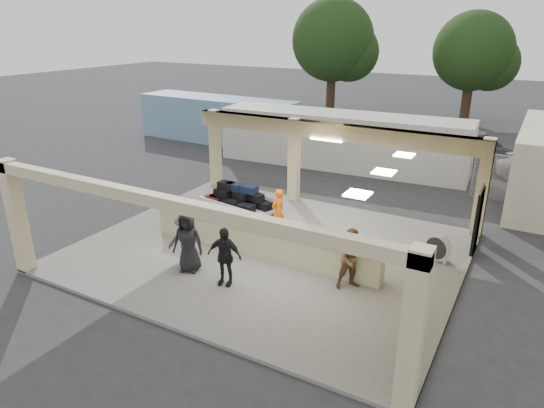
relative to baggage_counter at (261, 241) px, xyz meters
The scene contains 15 objects.
ground 0.77m from the baggage_counter, 90.00° to the left, with size 120.00×120.00×0.00m, color #2B2A2D.
pavilion 1.41m from the baggage_counter, 79.65° to the left, with size 12.01×10.00×3.55m.
baggage_counter is the anchor object (origin of this frame).
luggage_cart 2.91m from the baggage_counter, 137.35° to the left, with size 2.82×2.01×1.52m.
drum_fan 5.58m from the baggage_counter, 24.96° to the left, with size 0.84×0.53×0.88m.
baggage_handler 1.92m from the baggage_counter, 101.95° to the left, with size 0.59×0.33×1.63m, color orange.
passenger_a 3.33m from the baggage_counter, ahead, with size 0.87×0.38×1.79m, color brown.
passenger_b 2.12m from the baggage_counter, 89.11° to the right, with size 1.03×0.37×1.75m, color black.
passenger_c 2.43m from the baggage_counter, 132.35° to the right, with size 1.11×0.39×1.71m, color #49484D.
passenger_d 2.42m from the baggage_counter, 125.24° to the right, with size 0.93×0.38×1.90m, color black.
car_dark 15.74m from the baggage_counter, 73.85° to the left, with size 1.62×4.58×1.53m, color black.
container_white 11.37m from the baggage_counter, 99.04° to the left, with size 12.88×2.58×2.79m, color silver.
container_blue 16.71m from the baggage_counter, 130.01° to the left, with size 10.59×2.54×2.75m, color #7195B6.
tree_left 26.31m from the baggage_counter, 107.30° to the left, with size 6.60×6.30×9.00m.
tree_mid 27.11m from the baggage_counter, 85.03° to the left, with size 6.00×5.60×8.00m.
Camera 1 is at (7.23, -12.62, 7.19)m, focal length 32.00 mm.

